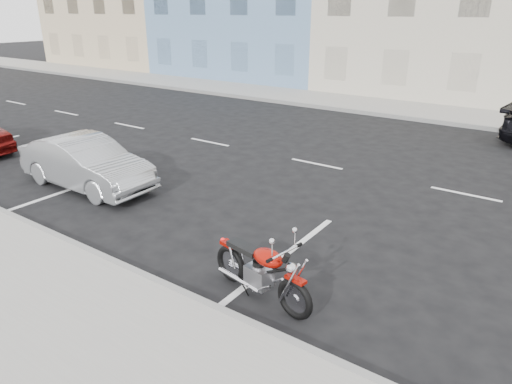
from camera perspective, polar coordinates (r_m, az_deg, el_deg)
ground at (r=12.42m, az=15.75°, el=1.73°), size 120.00×120.00×0.00m
sidewalk_far at (r=22.01m, az=11.40°, el=10.91°), size 80.00×3.40×0.15m
curb_near at (r=10.42m, az=-27.13°, el=-3.39°), size 80.00×0.12×0.16m
curb_far at (r=20.50m, az=9.40°, el=10.27°), size 80.00×0.12×0.16m
motorcycle at (r=6.52m, az=5.09°, el=-12.28°), size 1.96×0.71×0.99m
sedan_silver at (r=11.88m, az=-20.48°, el=3.42°), size 3.77×1.32×1.24m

